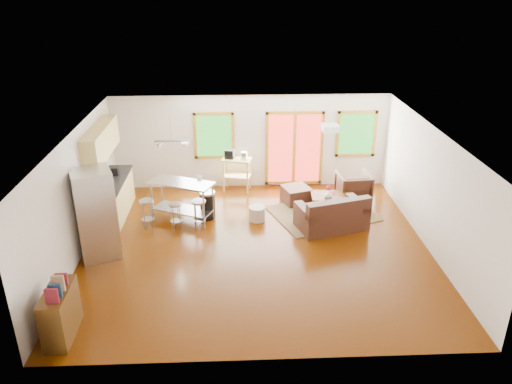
{
  "coord_description": "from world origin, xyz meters",
  "views": [
    {
      "loc": [
        -0.44,
        -9.58,
        5.55
      ],
      "look_at": [
        0.0,
        0.3,
        1.2
      ],
      "focal_mm": 35.0,
      "sensor_mm": 36.0,
      "label": 1
    }
  ],
  "objects_px": {
    "loveseat": "(332,216)",
    "armchair": "(353,186)",
    "island": "(182,194)",
    "coffee_table": "(333,197)",
    "kitchen_cart": "(236,163)",
    "rug": "(322,213)",
    "ottoman": "(296,195)",
    "refrigerator": "(96,214)"
  },
  "relations": [
    {
      "from": "rug",
      "to": "armchair",
      "type": "xyz_separation_m",
      "value": [
        0.93,
        0.78,
        0.41
      ]
    },
    {
      "from": "rug",
      "to": "island",
      "type": "relative_size",
      "value": 1.43
    },
    {
      "from": "loveseat",
      "to": "armchair",
      "type": "xyz_separation_m",
      "value": [
        0.84,
        1.56,
        0.09
      ]
    },
    {
      "from": "island",
      "to": "ottoman",
      "type": "bearing_deg",
      "value": 16.1
    },
    {
      "from": "rug",
      "to": "coffee_table",
      "type": "relative_size",
      "value": 2.18
    },
    {
      "from": "rug",
      "to": "coffee_table",
      "type": "bearing_deg",
      "value": 33.67
    },
    {
      "from": "ottoman",
      "to": "kitchen_cart",
      "type": "distance_m",
      "value": 1.89
    },
    {
      "from": "armchair",
      "to": "rug",
      "type": "bearing_deg",
      "value": 35.52
    },
    {
      "from": "coffee_table",
      "to": "ottoman",
      "type": "bearing_deg",
      "value": 148.49
    },
    {
      "from": "ottoman",
      "to": "kitchen_cart",
      "type": "xyz_separation_m",
      "value": [
        -1.56,
        0.89,
        0.59
      ]
    },
    {
      "from": "refrigerator",
      "to": "coffee_table",
      "type": "bearing_deg",
      "value": -1.81
    },
    {
      "from": "loveseat",
      "to": "armchair",
      "type": "bearing_deg",
      "value": 45.27
    },
    {
      "from": "coffee_table",
      "to": "kitchen_cart",
      "type": "xyz_separation_m",
      "value": [
        -2.42,
        1.42,
        0.44
      ]
    },
    {
      "from": "coffee_table",
      "to": "armchair",
      "type": "height_order",
      "value": "armchair"
    },
    {
      "from": "rug",
      "to": "loveseat",
      "type": "bearing_deg",
      "value": -83.08
    },
    {
      "from": "coffee_table",
      "to": "island",
      "type": "height_order",
      "value": "island"
    },
    {
      "from": "island",
      "to": "loveseat",
      "type": "bearing_deg",
      "value": -10.4
    },
    {
      "from": "armchair",
      "to": "loveseat",
      "type": "bearing_deg",
      "value": 57.29
    },
    {
      "from": "rug",
      "to": "kitchen_cart",
      "type": "relative_size",
      "value": 2.03
    },
    {
      "from": "refrigerator",
      "to": "kitchen_cart",
      "type": "height_order",
      "value": "refrigerator"
    },
    {
      "from": "coffee_table",
      "to": "armchair",
      "type": "distance_m",
      "value": 0.89
    },
    {
      "from": "loveseat",
      "to": "armchair",
      "type": "relative_size",
      "value": 2.09
    },
    {
      "from": "loveseat",
      "to": "refrigerator",
      "type": "distance_m",
      "value": 5.29
    },
    {
      "from": "rug",
      "to": "island",
      "type": "height_order",
      "value": "island"
    },
    {
      "from": "loveseat",
      "to": "ottoman",
      "type": "distance_m",
      "value": 1.63
    },
    {
      "from": "ottoman",
      "to": "kitchen_cart",
      "type": "bearing_deg",
      "value": 150.29
    },
    {
      "from": "ottoman",
      "to": "loveseat",
      "type": "bearing_deg",
      "value": -65.47
    },
    {
      "from": "loveseat",
      "to": "kitchen_cart",
      "type": "xyz_separation_m",
      "value": [
        -2.24,
        2.37,
        0.47
      ]
    },
    {
      "from": "armchair",
      "to": "kitchen_cart",
      "type": "xyz_separation_m",
      "value": [
        -3.08,
        0.82,
        0.38
      ]
    },
    {
      "from": "kitchen_cart",
      "to": "island",
      "type": "bearing_deg",
      "value": -127.47
    },
    {
      "from": "kitchen_cart",
      "to": "armchair",
      "type": "bearing_deg",
      "value": -14.9
    },
    {
      "from": "island",
      "to": "armchair",
      "type": "bearing_deg",
      "value": 11.62
    },
    {
      "from": "refrigerator",
      "to": "kitchen_cart",
      "type": "bearing_deg",
      "value": 27.18
    },
    {
      "from": "armchair",
      "to": "coffee_table",
      "type": "bearing_deg",
      "value": 37.83
    },
    {
      "from": "loveseat",
      "to": "ottoman",
      "type": "height_order",
      "value": "loveseat"
    },
    {
      "from": "rug",
      "to": "island",
      "type": "distance_m",
      "value": 3.53
    },
    {
      "from": "coffee_table",
      "to": "refrigerator",
      "type": "height_order",
      "value": "refrigerator"
    },
    {
      "from": "coffee_table",
      "to": "kitchen_cart",
      "type": "height_order",
      "value": "kitchen_cart"
    },
    {
      "from": "rug",
      "to": "island",
      "type": "xyz_separation_m",
      "value": [
        -3.46,
        -0.12,
        0.66
      ]
    },
    {
      "from": "armchair",
      "to": "island",
      "type": "xyz_separation_m",
      "value": [
        -4.39,
        -0.9,
        0.25
      ]
    },
    {
      "from": "refrigerator",
      "to": "ottoman",
      "type": "bearing_deg",
      "value": 7.04
    },
    {
      "from": "rug",
      "to": "refrigerator",
      "type": "bearing_deg",
      "value": -160.84
    }
  ]
}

